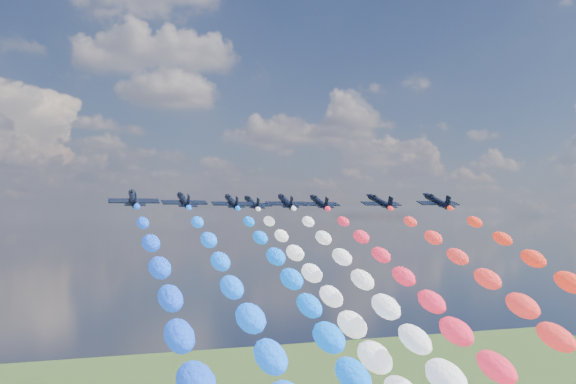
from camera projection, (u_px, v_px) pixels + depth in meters
name	position (u px, v px, depth m)	size (l,w,h in m)	color
jet_0	(134.00, 199.00, 128.52)	(9.54, 12.79, 2.82)	black
jet_1	(184.00, 200.00, 142.79)	(9.54, 12.79, 2.82)	black
jet_2	(232.00, 202.00, 156.32)	(9.54, 12.79, 2.82)	black
trail_2	(343.00, 371.00, 96.81)	(5.75, 119.99, 54.20)	#0664FF
jet_3	(286.00, 202.00, 155.11)	(9.54, 12.79, 2.82)	black
trail_3	(432.00, 373.00, 95.60)	(5.75, 119.99, 54.20)	white
jet_4	(252.00, 203.00, 168.85)	(9.54, 12.79, 2.82)	black
trail_4	(362.00, 353.00, 109.34)	(5.75, 119.99, 54.20)	white
jet_5	(319.00, 202.00, 161.61)	(9.54, 12.79, 2.82)	black
trail_5	(476.00, 363.00, 102.11)	(5.75, 119.99, 54.20)	red
jet_6	(380.00, 202.00, 156.39)	(9.54, 12.79, 2.82)	black
jet_7	(437.00, 201.00, 150.34)	(9.54, 12.79, 2.82)	black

